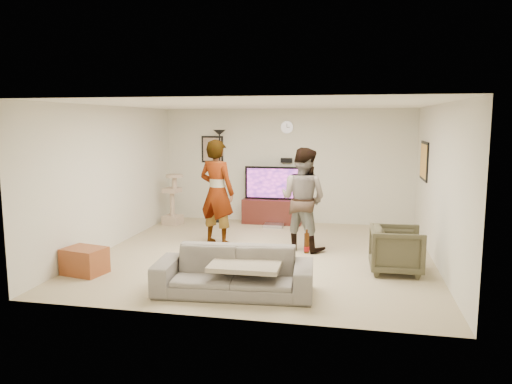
% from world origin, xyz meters
% --- Properties ---
extents(floor, '(5.50, 5.50, 0.02)m').
position_xyz_m(floor, '(0.00, 0.00, -0.01)').
color(floor, tan).
rests_on(floor, ground).
extents(ceiling, '(5.50, 5.50, 0.02)m').
position_xyz_m(ceiling, '(0.00, 0.00, 2.51)').
color(ceiling, white).
rests_on(ceiling, wall_back).
extents(wall_back, '(5.50, 0.04, 2.50)m').
position_xyz_m(wall_back, '(0.00, 2.75, 1.25)').
color(wall_back, silver).
rests_on(wall_back, floor).
extents(wall_front, '(5.50, 0.04, 2.50)m').
position_xyz_m(wall_front, '(0.00, -2.75, 1.25)').
color(wall_front, silver).
rests_on(wall_front, floor).
extents(wall_left, '(0.04, 5.50, 2.50)m').
position_xyz_m(wall_left, '(-2.75, 0.00, 1.25)').
color(wall_left, silver).
rests_on(wall_left, floor).
extents(wall_right, '(0.04, 5.50, 2.50)m').
position_xyz_m(wall_right, '(2.75, 0.00, 1.25)').
color(wall_right, silver).
rests_on(wall_right, floor).
extents(wall_clock, '(0.26, 0.04, 0.26)m').
position_xyz_m(wall_clock, '(0.00, 2.72, 2.10)').
color(wall_clock, white).
rests_on(wall_clock, wall_back).
extents(wall_speaker, '(0.25, 0.10, 0.10)m').
position_xyz_m(wall_speaker, '(0.00, 2.69, 1.38)').
color(wall_speaker, black).
rests_on(wall_speaker, wall_back).
extents(picture_back, '(0.42, 0.03, 0.52)m').
position_xyz_m(picture_back, '(-1.70, 2.73, 1.60)').
color(picture_back, gray).
rests_on(picture_back, wall_back).
extents(picture_right, '(0.03, 0.78, 0.62)m').
position_xyz_m(picture_right, '(2.73, 1.60, 1.50)').
color(picture_right, gold).
rests_on(picture_right, wall_right).
extents(tv_stand, '(1.29, 0.45, 0.54)m').
position_xyz_m(tv_stand, '(-0.28, 2.50, 0.27)').
color(tv_stand, '#401813').
rests_on(tv_stand, floor).
extents(console_box, '(0.40, 0.30, 0.07)m').
position_xyz_m(console_box, '(-0.18, 2.11, 0.04)').
color(console_box, silver).
rests_on(console_box, floor).
extents(tv, '(1.21, 0.08, 0.72)m').
position_xyz_m(tv, '(-0.28, 2.50, 0.90)').
color(tv, black).
rests_on(tv, tv_stand).
extents(tv_screen, '(1.11, 0.01, 0.63)m').
position_xyz_m(tv_screen, '(-0.28, 2.46, 0.90)').
color(tv_screen, '#D23EA9').
rests_on(tv_screen, tv).
extents(floor_lamp, '(0.32, 0.32, 2.04)m').
position_xyz_m(floor_lamp, '(-1.46, 2.47, 1.02)').
color(floor_lamp, black).
rests_on(floor_lamp, floor).
extents(cat_tree, '(0.41, 0.41, 1.11)m').
position_xyz_m(cat_tree, '(-2.39, 1.97, 0.55)').
color(cat_tree, tan).
rests_on(cat_tree, floor).
extents(person_left, '(0.81, 0.66, 1.91)m').
position_xyz_m(person_left, '(-0.96, 0.50, 0.96)').
color(person_left, '#B0B2B7').
rests_on(person_left, floor).
extents(person_right, '(1.07, 0.96, 1.79)m').
position_xyz_m(person_right, '(0.60, 0.45, 0.89)').
color(person_right, '#375C7E').
rests_on(person_right, floor).
extents(sofa, '(2.10, 0.96, 0.60)m').
position_xyz_m(sofa, '(-0.04, -1.94, 0.30)').
color(sofa, slate).
rests_on(sofa, floor).
extents(throw_blanket, '(0.91, 0.71, 0.06)m').
position_xyz_m(throw_blanket, '(0.13, -1.94, 0.40)').
color(throw_blanket, tan).
rests_on(throw_blanket, sofa).
extents(beer_bottle, '(0.06, 0.06, 0.25)m').
position_xyz_m(beer_bottle, '(0.90, -1.94, 0.72)').
color(beer_bottle, '#492106').
rests_on(beer_bottle, sofa).
extents(armchair, '(0.78, 0.75, 0.69)m').
position_xyz_m(armchair, '(2.11, -0.60, 0.34)').
color(armchair, '#44402D').
rests_on(armchair, floor).
extents(side_table, '(0.66, 0.55, 0.39)m').
position_xyz_m(side_table, '(-2.40, -1.57, 0.19)').
color(side_table, brown).
rests_on(side_table, floor).
extents(toy_ball, '(0.09, 0.09, 0.09)m').
position_xyz_m(toy_ball, '(-1.45, -0.63, 0.04)').
color(toy_ball, '#099196').
rests_on(toy_ball, floor).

